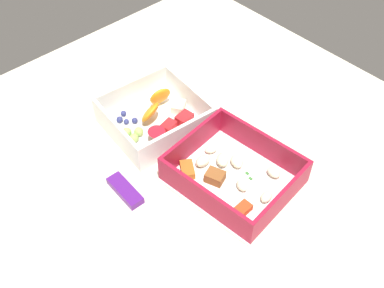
% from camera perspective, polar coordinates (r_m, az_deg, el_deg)
% --- Properties ---
extents(table_surface, '(0.80, 0.80, 0.02)m').
position_cam_1_polar(table_surface, '(0.80, -0.23, -1.09)').
color(table_surface, beige).
rests_on(table_surface, ground).
extents(pasta_container, '(0.20, 0.17, 0.05)m').
position_cam_1_polar(pasta_container, '(0.74, 4.96, -3.76)').
color(pasta_container, white).
rests_on(pasta_container, table_surface).
extents(fruit_bowl, '(0.17, 0.17, 0.05)m').
position_cam_1_polar(fruit_bowl, '(0.82, -4.52, 3.19)').
color(fruit_bowl, white).
rests_on(fruit_bowl, table_surface).
extents(candy_bar, '(0.07, 0.03, 0.01)m').
position_cam_1_polar(candy_bar, '(0.73, -7.97, -5.87)').
color(candy_bar, '#51197A').
rests_on(candy_bar, table_surface).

